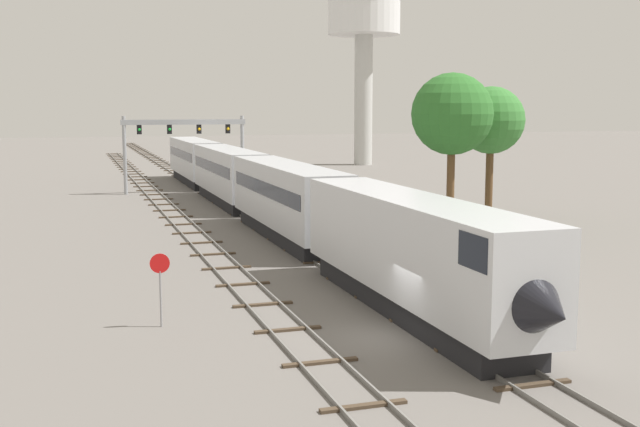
{
  "coord_description": "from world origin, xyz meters",
  "views": [
    {
      "loc": [
        -11.15,
        -25.73,
        8.45
      ],
      "look_at": [
        1.0,
        12.0,
        3.0
      ],
      "focal_mm": 43.92,
      "sensor_mm": 36.0,
      "label": 1
    }
  ],
  "objects_px": {
    "trackside_tree_mid": "(452,115)",
    "stop_sign": "(160,279)",
    "water_tower": "(364,28)",
    "signal_gantry": "(185,136)",
    "passenger_train": "(252,184)",
    "trackside_tree_left": "(491,121)"
  },
  "relations": [
    {
      "from": "passenger_train",
      "to": "trackside_tree_left",
      "type": "relative_size",
      "value": 7.74
    },
    {
      "from": "signal_gantry",
      "to": "trackside_tree_mid",
      "type": "height_order",
      "value": "trackside_tree_mid"
    },
    {
      "from": "trackside_tree_left",
      "to": "trackside_tree_mid",
      "type": "bearing_deg",
      "value": -153.99
    },
    {
      "from": "passenger_train",
      "to": "stop_sign",
      "type": "distance_m",
      "value": 29.57
    },
    {
      "from": "passenger_train",
      "to": "trackside_tree_left",
      "type": "bearing_deg",
      "value": -19.08
    },
    {
      "from": "passenger_train",
      "to": "trackside_tree_mid",
      "type": "height_order",
      "value": "trackside_tree_mid"
    },
    {
      "from": "trackside_tree_mid",
      "to": "water_tower",
      "type": "bearing_deg",
      "value": 75.09
    },
    {
      "from": "trackside_tree_mid",
      "to": "stop_sign",
      "type": "bearing_deg",
      "value": -138.61
    },
    {
      "from": "signal_gantry",
      "to": "trackside_tree_left",
      "type": "height_order",
      "value": "trackside_tree_left"
    },
    {
      "from": "signal_gantry",
      "to": "water_tower",
      "type": "relative_size",
      "value": 0.49
    },
    {
      "from": "passenger_train",
      "to": "water_tower",
      "type": "xyz_separation_m",
      "value": [
        27.64,
        48.67,
        16.87
      ]
    },
    {
      "from": "signal_gantry",
      "to": "stop_sign",
      "type": "height_order",
      "value": "signal_gantry"
    },
    {
      "from": "water_tower",
      "to": "stop_sign",
      "type": "xyz_separation_m",
      "value": [
        -37.64,
        -76.49,
        -17.6
      ]
    },
    {
      "from": "passenger_train",
      "to": "water_tower",
      "type": "distance_m",
      "value": 58.46
    },
    {
      "from": "signal_gantry",
      "to": "stop_sign",
      "type": "distance_m",
      "value": 48.11
    },
    {
      "from": "water_tower",
      "to": "trackside_tree_left",
      "type": "bearing_deg",
      "value": -101.17
    },
    {
      "from": "water_tower",
      "to": "signal_gantry",
      "type": "bearing_deg",
      "value": -135.72
    },
    {
      "from": "trackside_tree_left",
      "to": "trackside_tree_mid",
      "type": "xyz_separation_m",
      "value": [
        -4.31,
        -2.1,
        0.51
      ]
    },
    {
      "from": "passenger_train",
      "to": "trackside_tree_left",
      "type": "height_order",
      "value": "trackside_tree_left"
    },
    {
      "from": "passenger_train",
      "to": "signal_gantry",
      "type": "xyz_separation_m",
      "value": [
        -2.25,
        19.52,
        2.92
      ]
    },
    {
      "from": "passenger_train",
      "to": "water_tower",
      "type": "bearing_deg",
      "value": 60.41
    },
    {
      "from": "passenger_train",
      "to": "trackside_tree_mid",
      "type": "bearing_deg",
      "value": -32.27
    }
  ]
}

